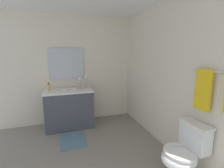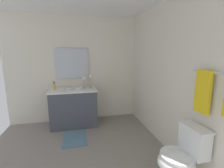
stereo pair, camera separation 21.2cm
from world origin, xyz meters
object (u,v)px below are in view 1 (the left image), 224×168
(sink_basin, at_px, (69,92))
(mirror, at_px, (67,64))
(toilet, at_px, (184,153))
(vanity_cabinet, at_px, (69,108))
(candle_holder_tall, at_px, (86,81))
(bath_mat, at_px, (73,140))
(towel_bar, at_px, (222,73))
(towel_near_vanity, at_px, (203,90))
(candle_holder_short, at_px, (80,83))
(soap_bottle, at_px, (49,87))

(sink_basin, distance_m, mirror, 0.65)
(toilet, bearing_deg, vanity_cabinet, -147.83)
(candle_holder_tall, distance_m, bath_mat, 1.26)
(sink_basin, distance_m, toilet, 2.41)
(sink_basin, relative_size, toilet, 0.54)
(mirror, relative_size, towel_bar, 0.97)
(sink_basin, bearing_deg, towel_near_vanity, 36.20)
(candle_holder_short, bearing_deg, soap_bottle, -89.21)
(vanity_cabinet, bearing_deg, mirror, 179.99)
(toilet, bearing_deg, sink_basin, -147.85)
(candle_holder_tall, xyz_separation_m, bath_mat, (0.69, -0.39, -0.98))
(vanity_cabinet, relative_size, candle_holder_tall, 3.39)
(candle_holder_short, bearing_deg, vanity_cabinet, -76.49)
(candle_holder_short, bearing_deg, toilet, 26.08)
(towel_bar, distance_m, bath_mat, 2.57)
(sink_basin, bearing_deg, toilet, 32.15)
(bath_mat, bearing_deg, towel_near_vanity, 46.79)
(sink_basin, bearing_deg, bath_mat, -0.09)
(sink_basin, bearing_deg, mirror, -179.80)
(mirror, distance_m, towel_bar, 2.88)
(candle_holder_tall, xyz_separation_m, towel_bar, (2.26, 1.09, 0.40))
(bath_mat, bearing_deg, soap_bottle, -149.93)
(vanity_cabinet, relative_size, candle_holder_short, 3.91)
(vanity_cabinet, distance_m, sink_basin, 0.38)
(candle_holder_short, distance_m, toilet, 2.38)
(vanity_cabinet, xyz_separation_m, sink_basin, (0.00, 0.00, 0.38))
(towel_near_vanity, relative_size, bath_mat, 0.83)
(soap_bottle, bearing_deg, towel_near_vanity, 42.13)
(towel_near_vanity, bearing_deg, candle_holder_short, -149.49)
(mirror, relative_size, towel_near_vanity, 1.49)
(mirror, relative_size, candle_holder_tall, 2.45)
(candle_holder_short, xyz_separation_m, towel_near_vanity, (2.06, 1.22, 0.20))
(towel_bar, relative_size, towel_near_vanity, 1.54)
(mirror, distance_m, bath_mat, 1.64)
(vanity_cabinet, relative_size, sink_basin, 2.55)
(candle_holder_short, xyz_separation_m, bath_mat, (0.69, -0.25, -0.96))
(soap_bottle, bearing_deg, bath_mat, 30.07)
(candle_holder_tall, xyz_separation_m, toilet, (2.07, 0.87, -0.62))
(towel_bar, height_order, towel_near_vanity, towel_near_vanity)
(mirror, distance_m, towel_near_vanity, 2.72)
(vanity_cabinet, xyz_separation_m, soap_bottle, (-0.05, -0.39, 0.49))
(vanity_cabinet, height_order, sink_basin, sink_basin)
(candle_holder_tall, relative_size, towel_near_vanity, 0.61)
(toilet, xyz_separation_m, bath_mat, (-1.38, -1.26, -0.36))
(towel_bar, bearing_deg, candle_holder_tall, -154.25)
(towel_bar, bearing_deg, bath_mat, -136.59)
(toilet, distance_m, towel_near_vanity, 0.82)
(sink_basin, relative_size, soap_bottle, 2.23)
(candle_holder_short, distance_m, soap_bottle, 0.65)
(toilet, distance_m, towel_bar, 1.07)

